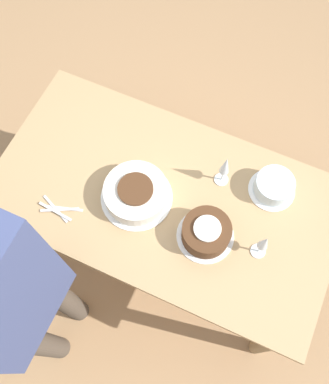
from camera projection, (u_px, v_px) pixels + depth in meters
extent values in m
plane|color=#A87F56|center=(164.00, 243.00, 2.62)|extent=(12.00, 12.00, 0.00)
cube|color=tan|center=(164.00, 198.00, 1.93)|extent=(1.56, 0.83, 0.03)
cylinder|color=#8E724D|center=(17.00, 228.00, 2.27)|extent=(0.07, 0.07, 0.73)
cylinder|color=#8E724D|center=(269.00, 343.00, 2.05)|extent=(0.07, 0.07, 0.73)
cylinder|color=#8E724D|center=(79.00, 127.00, 2.51)|extent=(0.07, 0.07, 0.73)
cylinder|color=#8E724D|center=(310.00, 220.00, 2.29)|extent=(0.07, 0.07, 0.73)
cylinder|color=white|center=(137.00, 197.00, 1.91)|extent=(0.32, 0.32, 0.01)
cylinder|color=silver|center=(136.00, 193.00, 1.87)|extent=(0.28, 0.28, 0.08)
cylinder|color=#4C2D19|center=(135.00, 189.00, 1.82)|extent=(0.16, 0.16, 0.01)
cylinder|color=white|center=(205.00, 236.00, 1.84)|extent=(0.25, 0.25, 0.01)
cylinder|color=#4C2D19|center=(206.00, 232.00, 1.79)|extent=(0.21, 0.21, 0.10)
cylinder|color=silver|center=(207.00, 228.00, 1.75)|extent=(0.11, 0.11, 0.01)
cylinder|color=white|center=(271.00, 190.00, 1.93)|extent=(0.21, 0.21, 0.01)
cylinder|color=silver|center=(274.00, 186.00, 1.88)|extent=(0.17, 0.17, 0.08)
cylinder|color=silver|center=(221.00, 180.00, 1.95)|extent=(0.06, 0.06, 0.00)
cylinder|color=silver|center=(223.00, 175.00, 1.90)|extent=(0.01, 0.01, 0.09)
cone|color=silver|center=(226.00, 165.00, 1.81)|extent=(0.04, 0.04, 0.12)
cylinder|color=silver|center=(258.00, 251.00, 1.82)|extent=(0.07, 0.07, 0.00)
cylinder|color=silver|center=(260.00, 248.00, 1.78)|extent=(0.01, 0.01, 0.08)
cone|color=silver|center=(265.00, 242.00, 1.69)|extent=(0.04, 0.04, 0.10)
cube|color=silver|center=(64.00, 208.00, 1.89)|extent=(0.17, 0.06, 0.00)
cube|color=silver|center=(56.00, 209.00, 1.89)|extent=(0.16, 0.08, 0.00)
cube|color=silver|center=(60.00, 210.00, 1.88)|extent=(0.16, 0.09, 0.00)
cube|color=silver|center=(55.00, 211.00, 1.88)|extent=(0.17, 0.03, 0.00)
cylinder|color=#4C4238|center=(41.00, 344.00, 2.00)|extent=(0.11, 0.11, 0.82)
cylinder|color=#4C4238|center=(64.00, 300.00, 2.08)|extent=(0.11, 0.11, 0.82)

